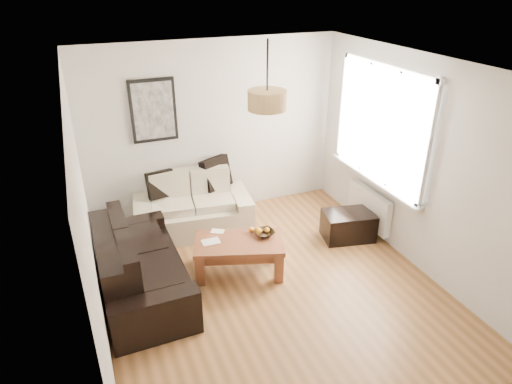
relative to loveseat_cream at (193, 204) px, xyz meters
name	(u,v)px	position (x,y,z in m)	size (l,w,h in m)	color
floor	(275,293)	(0.50, -1.78, -0.40)	(4.50, 4.50, 0.00)	brown
ceiling	(280,69)	(0.50, -1.78, 2.20)	(3.80, 4.50, 0.00)	white
wall_back	(214,131)	(0.50, 0.47, 0.90)	(3.80, 0.04, 2.60)	silver
wall_front	(423,340)	(0.50, -4.03, 0.90)	(3.80, 0.04, 2.60)	silver
wall_left	(87,229)	(-1.40, -1.78, 0.90)	(0.04, 4.50, 2.60)	silver
wall_right	(422,167)	(2.40, -1.78, 0.90)	(0.04, 4.50, 2.60)	silver
window_bay	(382,125)	(2.36, -0.98, 1.20)	(0.14, 1.90, 1.60)	white
radiator	(369,207)	(2.32, -0.98, -0.02)	(0.10, 0.90, 0.52)	white
poster	(153,111)	(-0.35, 0.44, 1.30)	(0.62, 0.04, 0.87)	black
pendant_shade	(267,100)	(0.50, -1.48, 1.83)	(0.40, 0.40, 0.20)	tan
loveseat_cream	(193,204)	(0.00, 0.00, 0.00)	(1.63, 0.89, 0.81)	#BDB098
sofa_leather	(140,263)	(-0.93, -1.17, 0.00)	(1.87, 0.91, 0.81)	black
coffee_table	(239,256)	(0.26, -1.22, -0.18)	(1.08, 0.59, 0.44)	brown
ottoman	(348,225)	(1.95, -1.05, -0.21)	(0.69, 0.45, 0.40)	black
cushion_left	(161,184)	(-0.39, 0.20, 0.30)	(0.38, 0.12, 0.38)	black
cushion_right	(216,173)	(0.43, 0.20, 0.34)	(0.46, 0.14, 0.46)	black
fruit_bowl	(265,233)	(0.61, -1.21, 0.07)	(0.24, 0.24, 0.06)	black
orange_a	(258,231)	(0.55, -1.15, 0.08)	(0.09, 0.09, 0.09)	orange
orange_b	(267,230)	(0.66, -1.16, 0.08)	(0.07, 0.07, 0.07)	orange
orange_c	(252,230)	(0.48, -1.09, 0.08)	(0.07, 0.07, 0.07)	orange
papers	(211,242)	(-0.06, -1.11, 0.04)	(0.22, 0.15, 0.01)	white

